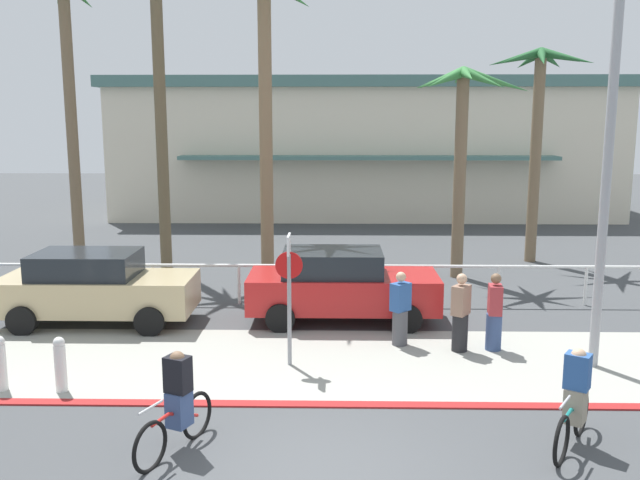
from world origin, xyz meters
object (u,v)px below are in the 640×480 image
at_px(stop_sign_bike_lane, 289,281).
at_px(car_red_2, 341,285).
at_px(palm_tree_5, 538,102).
at_px(cyclist_teal_0, 575,401).
at_px(cyclist_red_1, 177,404).
at_px(pedestrian_2, 460,316).
at_px(streetlight_curb, 614,143).
at_px(bollard_1, 0,363).
at_px(pedestrian_1, 494,315).
at_px(palm_tree_4, 462,117).
at_px(pedestrian_0, 400,312).
at_px(palm_tree_1, 66,52).
at_px(bollard_3, 60,364).
at_px(car_tan_1, 96,287).
at_px(palm_tree_3, 265,55).
at_px(palm_tree_2, 158,37).

bearing_deg(stop_sign_bike_lane, car_red_2, 71.16).
distance_m(palm_tree_5, cyclist_teal_0, 14.18).
bearing_deg(cyclist_red_1, pedestrian_2, 41.84).
bearing_deg(streetlight_curb, bollard_1, -173.83).
height_order(car_red_2, pedestrian_1, car_red_2).
height_order(palm_tree_4, pedestrian_0, palm_tree_4).
height_order(palm_tree_1, cyclist_red_1, palm_tree_1).
height_order(pedestrian_0, pedestrian_1, pedestrian_1).
xyz_separation_m(bollard_3, pedestrian_1, (8.01, 2.32, 0.23)).
height_order(stop_sign_bike_lane, pedestrian_2, stop_sign_bike_lane).
height_order(streetlight_curb, pedestrian_1, streetlight_curb).
distance_m(streetlight_curb, palm_tree_4, 7.88).
height_order(palm_tree_1, car_red_2, palm_tree_1).
distance_m(palm_tree_1, pedestrian_2, 15.15).
bearing_deg(pedestrian_1, palm_tree_4, 86.26).
distance_m(car_tan_1, pedestrian_2, 8.26).
xyz_separation_m(palm_tree_1, palm_tree_5, (14.94, 0.48, -1.54)).
xyz_separation_m(stop_sign_bike_lane, palm_tree_3, (-1.01, 6.16, 4.69)).
xyz_separation_m(car_tan_1, pedestrian_1, (8.77, -1.71, -0.12)).
distance_m(bollard_3, pedestrian_0, 6.66).
xyz_separation_m(bollard_3, palm_tree_2, (-0.59, 10.03, 6.58)).
distance_m(bollard_3, cyclist_red_1, 3.25).
distance_m(palm_tree_1, palm_tree_4, 12.42).
relative_size(cyclist_red_1, pedestrian_0, 1.07).
bearing_deg(palm_tree_3, palm_tree_5, 23.96).
distance_m(pedestrian_1, pedestrian_2, 0.71).
bearing_deg(bollard_1, bollard_3, -1.92).
bearing_deg(pedestrian_2, palm_tree_2, 135.39).
xyz_separation_m(palm_tree_4, cyclist_teal_0, (-0.23, -10.78, -4.05)).
xyz_separation_m(cyclist_teal_0, pedestrian_0, (-2.09, 4.42, 0.03)).
bearing_deg(palm_tree_2, cyclist_teal_0, -53.41).
distance_m(bollard_1, car_red_2, 7.37).
distance_m(palm_tree_2, pedestrian_0, 11.87).
height_order(palm_tree_1, palm_tree_3, palm_tree_1).
xyz_separation_m(palm_tree_4, car_tan_1, (-9.20, -4.93, -3.87)).
bearing_deg(palm_tree_2, stop_sign_bike_lane, -62.63).
distance_m(palm_tree_1, pedestrian_0, 14.11).
relative_size(stop_sign_bike_lane, car_tan_1, 0.58).
bearing_deg(bollard_1, palm_tree_1, 103.62).
relative_size(car_red_2, pedestrian_1, 2.71).
bearing_deg(pedestrian_1, palm_tree_5, 69.97).
bearing_deg(palm_tree_4, pedestrian_1, -93.74).
xyz_separation_m(cyclist_teal_0, pedestrian_2, (-0.91, 4.07, 0.06)).
xyz_separation_m(car_red_2, cyclist_red_1, (-2.40, -6.40, -0.18)).
bearing_deg(stop_sign_bike_lane, pedestrian_0, 28.64).
bearing_deg(palm_tree_3, pedestrian_2, -50.09).
xyz_separation_m(car_tan_1, car_red_2, (5.65, 0.31, 0.00)).
height_order(cyclist_teal_0, cyclist_red_1, same).
xyz_separation_m(car_red_2, pedestrian_0, (1.22, -1.74, -0.15)).
xyz_separation_m(palm_tree_3, palm_tree_5, (8.39, 3.73, -1.16)).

